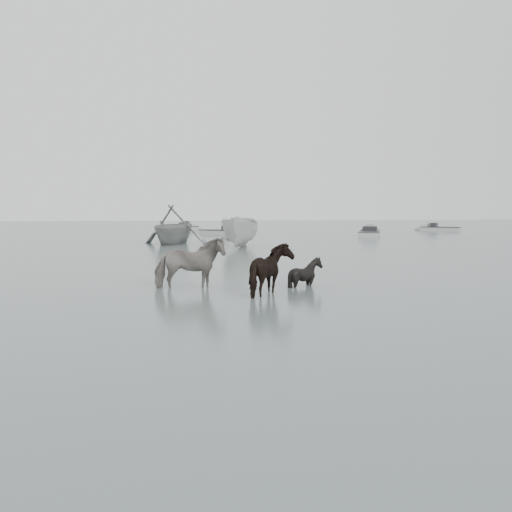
% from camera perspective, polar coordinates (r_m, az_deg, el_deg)
% --- Properties ---
extents(ground, '(140.00, 140.00, 0.00)m').
position_cam_1_polar(ground, '(16.35, -2.65, -3.75)').
color(ground, '#4A5753').
rests_on(ground, ground).
extents(pony_pinto, '(2.18, 1.13, 1.78)m').
position_cam_1_polar(pony_pinto, '(17.34, -6.66, -0.29)').
color(pony_pinto, black).
rests_on(pony_pinto, ground).
extents(pony_dark, '(1.51, 1.72, 1.63)m').
position_cam_1_polar(pony_dark, '(16.07, 1.67, -0.97)').
color(pony_dark, black).
rests_on(pony_dark, ground).
extents(pony_black, '(1.30, 1.19, 1.27)m').
position_cam_1_polar(pony_black, '(17.80, 4.97, -0.96)').
color(pony_black, black).
rests_on(pony_black, ground).
extents(rowboat_trail, '(5.82, 6.20, 2.62)m').
position_cam_1_polar(rowboat_trail, '(36.50, -8.23, 3.25)').
color(rowboat_trail, gray).
rests_on(rowboat_trail, ground).
extents(boat_small, '(3.07, 5.42, 1.97)m').
position_cam_1_polar(boat_small, '(33.30, -1.51, 2.56)').
color(boat_small, silver).
rests_on(boat_small, ground).
extents(skiff_port, '(3.29, 5.61, 0.75)m').
position_cam_1_polar(skiff_port, '(45.67, 11.28, 2.43)').
color(skiff_port, '#A9ACAA').
rests_on(skiff_port, ground).
extents(skiff_mid, '(4.94, 4.28, 0.75)m').
position_cam_1_polar(skiff_mid, '(47.45, -3.46, 2.62)').
color(skiff_mid, '#AAADAA').
rests_on(skiff_mid, ground).
extents(skiff_star, '(4.92, 4.13, 0.75)m').
position_cam_1_polar(skiff_star, '(56.27, 17.98, 2.79)').
color(skiff_star, '#ADADA8').
rests_on(skiff_star, ground).
extents(skiff_far, '(5.69, 3.59, 0.75)m').
position_cam_1_polar(skiff_far, '(55.34, -7.93, 2.96)').
color(skiff_far, '#9FA19E').
rests_on(skiff_far, ground).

